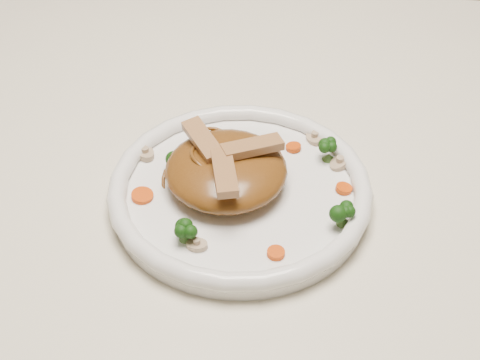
# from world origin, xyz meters

# --- Properties ---
(table) EXTENTS (1.20, 0.80, 0.75)m
(table) POSITION_xyz_m (0.00, 0.00, 0.65)
(table) COLOR beige
(table) RESTS_ON ground
(plate) EXTENTS (0.28, 0.28, 0.02)m
(plate) POSITION_xyz_m (0.01, -0.07, 0.76)
(plate) COLOR white
(plate) RESTS_ON table
(noodle_mound) EXTENTS (0.17, 0.17, 0.04)m
(noodle_mound) POSITION_xyz_m (-0.01, -0.07, 0.79)
(noodle_mound) COLOR brown
(noodle_mound) RESTS_ON plate
(chicken_a) EXTENTS (0.07, 0.05, 0.01)m
(chicken_a) POSITION_xyz_m (0.02, -0.06, 0.81)
(chicken_a) COLOR tan
(chicken_a) RESTS_ON noodle_mound
(chicken_b) EXTENTS (0.05, 0.06, 0.01)m
(chicken_b) POSITION_xyz_m (-0.04, -0.05, 0.81)
(chicken_b) COLOR tan
(chicken_b) RESTS_ON noodle_mound
(chicken_c) EXTENTS (0.04, 0.07, 0.01)m
(chicken_c) POSITION_xyz_m (-0.01, -0.10, 0.81)
(chicken_c) COLOR tan
(chicken_c) RESTS_ON noodle_mound
(broccoli_0) EXTENTS (0.03, 0.03, 0.03)m
(broccoli_0) POSITION_xyz_m (0.10, -0.02, 0.78)
(broccoli_0) COLOR #15430D
(broccoli_0) RESTS_ON plate
(broccoli_1) EXTENTS (0.03, 0.03, 0.03)m
(broccoli_1) POSITION_xyz_m (-0.06, -0.05, 0.78)
(broccoli_1) COLOR #15430D
(broccoli_1) RESTS_ON plate
(broccoli_2) EXTENTS (0.03, 0.03, 0.03)m
(broccoli_2) POSITION_xyz_m (-0.04, -0.15, 0.78)
(broccoli_2) COLOR #15430D
(broccoli_2) RESTS_ON plate
(broccoli_3) EXTENTS (0.03, 0.03, 0.03)m
(broccoli_3) POSITION_xyz_m (0.11, -0.11, 0.78)
(broccoli_3) COLOR #15430D
(broccoli_3) RESTS_ON plate
(carrot_0) EXTENTS (0.02, 0.02, 0.00)m
(carrot_0) POSITION_xyz_m (0.06, -0.00, 0.77)
(carrot_0) COLOR #E04A08
(carrot_0) RESTS_ON plate
(carrot_1) EXTENTS (0.03, 0.03, 0.00)m
(carrot_1) POSITION_xyz_m (-0.09, -0.10, 0.77)
(carrot_1) COLOR #E04A08
(carrot_1) RESTS_ON plate
(carrot_2) EXTENTS (0.02, 0.02, 0.00)m
(carrot_2) POSITION_xyz_m (0.11, -0.06, 0.77)
(carrot_2) COLOR #E04A08
(carrot_2) RESTS_ON plate
(carrot_3) EXTENTS (0.02, 0.02, 0.00)m
(carrot_3) POSITION_xyz_m (-0.02, 0.01, 0.77)
(carrot_3) COLOR #E04A08
(carrot_3) RESTS_ON plate
(carrot_4) EXTENTS (0.02, 0.02, 0.00)m
(carrot_4) POSITION_xyz_m (0.05, -0.16, 0.77)
(carrot_4) COLOR #E04A08
(carrot_4) RESTS_ON plate
(mushroom_0) EXTENTS (0.02, 0.02, 0.01)m
(mushroom_0) POSITION_xyz_m (-0.03, -0.16, 0.77)
(mushroom_0) COLOR beige
(mushroom_0) RESTS_ON plate
(mushroom_1) EXTENTS (0.04, 0.04, 0.01)m
(mushroom_1) POSITION_xyz_m (0.11, -0.02, 0.77)
(mushroom_1) COLOR beige
(mushroom_1) RESTS_ON plate
(mushroom_2) EXTENTS (0.04, 0.04, 0.01)m
(mushroom_2) POSITION_xyz_m (-0.10, -0.03, 0.77)
(mushroom_2) COLOR beige
(mushroom_2) RESTS_ON plate
(mushroom_3) EXTENTS (0.03, 0.03, 0.01)m
(mushroom_3) POSITION_xyz_m (0.08, 0.02, 0.77)
(mushroom_3) COLOR beige
(mushroom_3) RESTS_ON plate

